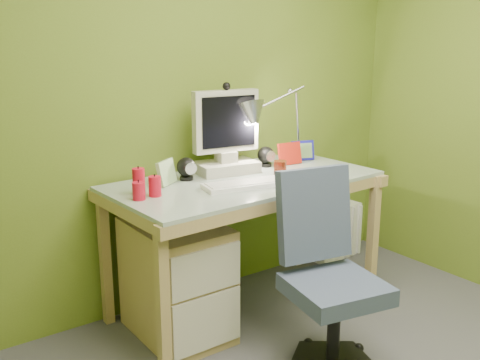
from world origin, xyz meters
TOP-DOWN VIEW (x-y plane):
  - wall_back at (0.00, 1.60)m, footprint 3.20×0.01m
  - desk at (0.20, 1.23)m, footprint 1.49×0.79m
  - monitor at (0.20, 1.41)m, footprint 0.44×0.30m
  - speaker_left at (-0.07, 1.39)m, footprint 0.11×0.11m
  - speaker_right at (0.47, 1.39)m, footprint 0.10×0.10m
  - keyboard at (0.12, 1.09)m, footprint 0.49×0.24m
  - mousepad at (0.58, 1.09)m, footprint 0.24×0.19m
  - mouse at (0.58, 1.09)m, footprint 0.11×0.07m
  - amber_tumbler at (0.38, 1.15)m, footprint 0.08×0.08m
  - candle_cluster at (-0.40, 1.24)m, footprint 0.21×0.19m
  - photo_frame_red at (0.62, 1.35)m, footprint 0.15×0.03m
  - photo_frame_blue at (0.76, 1.39)m, footprint 0.14×0.07m
  - photo_frame_green at (-0.20, 1.37)m, footprint 0.14×0.10m
  - desk_lamp at (0.65, 1.41)m, footprint 0.65×0.36m
  - task_chair at (0.18, 0.51)m, footprint 0.54×0.54m
  - radiator at (1.19, 1.50)m, footprint 0.39×0.18m

SIDE VIEW (x-z plane):
  - radiator at x=1.19m, z-range 0.00..0.38m
  - desk at x=0.20m, z-range 0.00..0.78m
  - task_chair at x=0.18m, z-range 0.00..0.83m
  - mousepad at x=0.58m, z-range 0.78..0.78m
  - keyboard at x=0.12m, z-range 0.78..0.80m
  - mouse at x=0.58m, z-range 0.78..0.81m
  - amber_tumbler at x=0.38m, z-range 0.78..0.87m
  - speaker_right at x=0.47m, z-range 0.78..0.90m
  - photo_frame_blue at x=0.76m, z-range 0.78..0.90m
  - speaker_left at x=-0.07m, z-range 0.78..0.90m
  - photo_frame_green at x=-0.20m, z-range 0.78..0.91m
  - candle_cluster at x=-0.40m, z-range 0.78..0.91m
  - photo_frame_red at x=0.62m, z-range 0.78..0.91m
  - monitor at x=0.20m, z-range 0.78..1.35m
  - desk_lamp at x=0.65m, z-range 0.78..1.44m
  - wall_back at x=0.00m, z-range 0.00..2.40m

